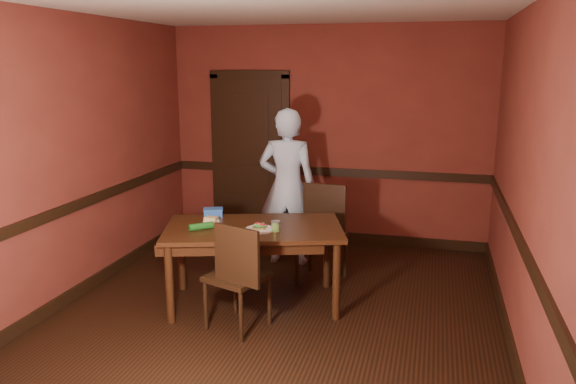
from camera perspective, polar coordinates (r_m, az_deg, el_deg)
The scene contains 22 objects.
floor at distance 5.29m, azimuth -0.99°, elevation -11.99°, with size 4.00×4.50×0.01m, color black.
ceiling at distance 4.83m, azimuth -1.12°, elevation 18.53°, with size 4.00×4.50×0.01m, color beige.
wall_back at distance 7.05m, azimuth 3.97°, elevation 5.70°, with size 4.00×0.02×2.70m, color maroon.
wall_front at distance 2.85m, azimuth -13.55°, elevation -5.35°, with size 4.00×0.02×2.70m, color maroon.
wall_left at distance 5.75m, azimuth -20.63°, elevation 3.30°, with size 0.02×4.50×2.70m, color maroon.
wall_right at distance 4.75m, azimuth 22.85°, elevation 1.25°, with size 0.02×4.50×2.70m, color maroon.
dado_back at distance 7.10m, azimuth 3.89°, elevation 2.08°, with size 4.00×0.03×0.10m, color black.
dado_left at distance 5.83m, azimuth -20.16°, elevation -1.07°, with size 0.03×4.50×0.10m, color black.
dado_right at distance 4.85m, azimuth 22.21°, elevation -3.95°, with size 0.03×4.50×0.10m, color black.
baseboard_back at distance 7.31m, azimuth 3.79°, elevation -4.40°, with size 4.00×0.03×0.12m, color black.
baseboard_left at distance 6.07m, azimuth -19.55°, elevation -8.79°, with size 0.03×4.50×0.12m, color black.
baseboard_right at distance 5.14m, azimuth 21.41°, elevation -12.95°, with size 0.03×4.50×0.12m, color black.
door at distance 7.30m, azimuth -3.86°, elevation 3.91°, with size 1.05×0.07×2.20m.
dining_table at distance 5.32m, azimuth -3.46°, elevation -7.45°, with size 1.62×0.91×0.76m, color black.
chair_far at distance 5.83m, azimuth 3.48°, elevation -4.41°, with size 0.46×0.46×0.99m, color black, non-canonical shape.
chair_near at distance 4.83m, azimuth -5.18°, elevation -8.33°, with size 0.45×0.45×0.96m, color black, non-canonical shape.
person at distance 6.28m, azimuth -0.07°, elevation 0.52°, with size 0.64×0.42×1.76m, color #B1D1EB.
sandwich_plate at distance 5.08m, azimuth -2.92°, elevation -3.70°, with size 0.25×0.25×0.06m.
sauce_jar at distance 5.03m, azimuth -1.26°, elevation -3.47°, with size 0.08×0.08×0.10m.
cheese_saucer at distance 5.38m, azimuth -7.81°, elevation -2.83°, with size 0.16×0.16×0.05m.
food_tub at distance 5.57m, azimuth -7.61°, elevation -2.06°, with size 0.22×0.19×0.08m.
wrapped_veg at distance 5.14m, azimuth -8.81°, elevation -3.47°, with size 0.06×0.06×0.23m, color #185619.
Camera 1 is at (1.31, -4.62, 2.22)m, focal length 35.00 mm.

